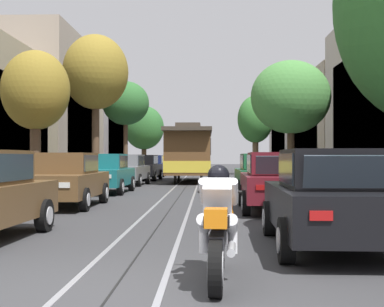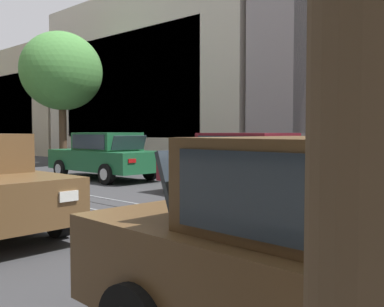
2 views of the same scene
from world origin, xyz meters
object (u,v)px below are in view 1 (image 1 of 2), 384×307
parked_car_grey_fourth_left (127,170)px  cable_car_trolley (189,153)px  parked_car_maroon_second_right (277,181)px  pedestrian_on_right_pavement (282,165)px  street_tree_kerb_left_mid (96,73)px  pedestrian_on_left_pavement (92,165)px  motorcycle_with_rider (218,227)px  parked_car_brown_second_left (65,179)px  parked_car_teal_mid_left (105,173)px  parked_car_green_mid_right (261,174)px  street_tree_kerb_right_mid (255,120)px  street_tree_kerb_left_fourth (126,104)px  street_tree_kerb_right_second (291,97)px  parked_car_black_fifth_left (144,167)px  street_tree_kerb_left_far (144,128)px  parked_car_navy_sixth_left (152,166)px  parked_car_black_near_right (332,198)px  parked_car_yellow_far_left (159,165)px  street_tree_kerb_left_second (36,92)px

parked_car_grey_fourth_left → cable_car_trolley: 4.78m
parked_car_maroon_second_right → pedestrian_on_right_pavement: pedestrian_on_right_pavement is taller
street_tree_kerb_left_mid → pedestrian_on_right_pavement: size_ratio=5.08×
pedestrian_on_left_pavement → motorcycle_with_rider: bearing=-75.0°
parked_car_brown_second_left → parked_car_teal_mid_left: bearing=89.9°
parked_car_green_mid_right → street_tree_kerb_right_mid: 24.22m
street_tree_kerb_right_mid → pedestrian_on_right_pavement: 8.19m
street_tree_kerb_left_fourth → street_tree_kerb_right_second: bearing=-52.0°
street_tree_kerb_left_mid → street_tree_kerb_right_second: bearing=-13.9°
parked_car_black_fifth_left → street_tree_kerb_left_far: bearing=96.6°
parked_car_maroon_second_right → pedestrian_on_right_pavement: 22.71m
parked_car_brown_second_left → street_tree_kerb_left_fourth: (-1.86, 24.07, 4.59)m
parked_car_teal_mid_left → cable_car_trolley: size_ratio=0.48×
parked_car_green_mid_right → parked_car_brown_second_left: bearing=-142.0°
parked_car_grey_fourth_left → parked_car_maroon_second_right: size_ratio=1.01×
parked_car_brown_second_left → street_tree_kerb_left_far: street_tree_kerb_left_far is taller
motorcycle_with_rider → pedestrian_on_right_pavement: 31.28m
parked_car_black_fifth_left → pedestrian_on_right_pavement: (9.08, 3.39, 0.10)m
parked_car_navy_sixth_left → street_tree_kerb_left_mid: 12.27m
parked_car_black_near_right → parked_car_maroon_second_right: (-0.11, 6.02, 0.00)m
parked_car_maroon_second_right → motorcycle_with_rider: parked_car_maroon_second_right is taller
parked_car_navy_sixth_left → pedestrian_on_left_pavement: pedestrian_on_left_pavement is taller
parked_car_teal_mid_left → pedestrian_on_right_pavement: bearing=59.0°
parked_car_green_mid_right → pedestrian_on_left_pavement: pedestrian_on_left_pavement is taller
parked_car_yellow_far_left → cable_car_trolley: 15.38m
parked_car_brown_second_left → parked_car_grey_fourth_left: bearing=90.0°
street_tree_kerb_left_fourth → parked_car_yellow_far_left: bearing=74.0°
parked_car_grey_fourth_left → street_tree_kerb_right_second: (8.28, -1.05, 3.60)m
street_tree_kerb_right_second → street_tree_kerb_left_far: bearing=112.6°
street_tree_kerb_right_mid → parked_car_grey_fourth_left: bearing=-116.1°
parked_car_black_fifth_left → street_tree_kerb_right_mid: (7.93, 10.66, 3.68)m
street_tree_kerb_left_second → pedestrian_on_right_pavement: size_ratio=3.22×
parked_car_teal_mid_left → motorcycle_with_rider: size_ratio=2.20×
parked_car_brown_second_left → parked_car_maroon_second_right: size_ratio=0.99×
motorcycle_with_rider → pedestrian_on_left_pavement: bearing=105.0°
parked_car_grey_fourth_left → parked_car_black_fifth_left: bearing=88.3°
street_tree_kerb_left_fourth → motorcycle_with_rider: (6.14, -33.51, -4.74)m
street_tree_kerb_left_fourth → cable_car_trolley: size_ratio=0.77×
street_tree_kerb_right_second → cable_car_trolley: size_ratio=0.68×
street_tree_kerb_left_fourth → pedestrian_on_right_pavement: size_ratio=4.40×
street_tree_kerb_left_second → parked_car_black_fifth_left: bearing=82.7°
parked_car_black_fifth_left → street_tree_kerb_right_second: street_tree_kerb_right_second is taller
parked_car_black_fifth_left → parked_car_maroon_second_right: (5.85, -19.09, 0.00)m
parked_car_black_near_right → parked_car_grey_fourth_left: bearing=107.8°
street_tree_kerb_left_second → street_tree_kerb_right_second: 13.04m
parked_car_teal_mid_left → street_tree_kerb_left_second: street_tree_kerb_left_second is taller
parked_car_maroon_second_right → pedestrian_on_left_pavement: (-8.92, 18.26, 0.19)m
parked_car_black_fifth_left → parked_car_maroon_second_right: size_ratio=1.01×
parked_car_yellow_far_left → street_tree_kerb_left_mid: (-1.96, -17.09, 5.24)m
parked_car_green_mid_right → street_tree_kerb_right_mid: street_tree_kerb_right_mid is taller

